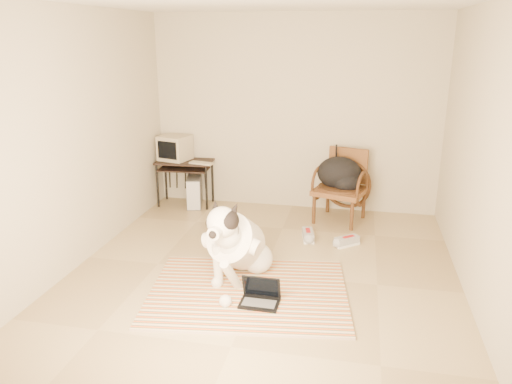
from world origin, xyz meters
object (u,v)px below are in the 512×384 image
(laptop, at_px, (260,296))
(pc_tower, at_px, (194,191))
(rattan_chair, at_px, (342,186))
(crt_monitor, at_px, (175,148))
(computer_desk, at_px, (185,167))
(backpack, at_px, (340,174))
(dog, at_px, (236,244))

(laptop, relative_size, pc_tower, 0.72)
(rattan_chair, bearing_deg, crt_monitor, 174.93)
(computer_desk, relative_size, rattan_chair, 0.86)
(pc_tower, bearing_deg, crt_monitor, 165.90)
(computer_desk, distance_m, backpack, 2.25)
(laptop, distance_m, rattan_chair, 2.55)
(crt_monitor, distance_m, pc_tower, 0.69)
(laptop, height_order, crt_monitor, crt_monitor)
(crt_monitor, xyz_separation_m, rattan_chair, (2.42, -0.21, -0.36))
(pc_tower, xyz_separation_m, rattan_chair, (2.12, -0.14, 0.26))
(backpack, bearing_deg, rattan_chair, 16.77)
(laptop, bearing_deg, crt_monitor, 124.18)
(computer_desk, distance_m, pc_tower, 0.38)
(dog, bearing_deg, crt_monitor, 123.79)
(pc_tower, relative_size, rattan_chair, 0.53)
(dog, bearing_deg, rattan_chair, 64.09)
(crt_monitor, bearing_deg, laptop, -55.82)
(pc_tower, height_order, rattan_chair, rattan_chair)
(dog, height_order, computer_desk, dog)
(crt_monitor, xyz_separation_m, pc_tower, (0.30, -0.08, -0.62))
(rattan_chair, xyz_separation_m, backpack, (-0.02, -0.01, 0.16))
(crt_monitor, bearing_deg, backpack, -5.29)
(rattan_chair, bearing_deg, backpack, -163.23)
(computer_desk, bearing_deg, laptop, -57.69)
(crt_monitor, relative_size, rattan_chair, 0.50)
(dog, height_order, pc_tower, dog)
(laptop, height_order, rattan_chair, rattan_chair)
(computer_desk, relative_size, crt_monitor, 1.72)
(crt_monitor, height_order, backpack, crt_monitor)
(dog, xyz_separation_m, rattan_chair, (0.96, 1.97, 0.10))
(pc_tower, bearing_deg, rattan_chair, -3.75)
(pc_tower, bearing_deg, dog, -61.18)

